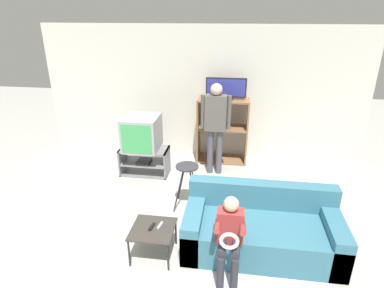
# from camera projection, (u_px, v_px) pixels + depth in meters

# --- Properties ---
(wall_back) EXTENTS (6.40, 0.06, 2.60)m
(wall_back) POSITION_uv_depth(u_px,v_px,m) (201.00, 93.00, 6.39)
(wall_back) COLOR silver
(wall_back) RESTS_ON ground_plane
(tv_stand) EXTENTS (0.88, 0.45, 0.50)m
(tv_stand) POSITION_uv_depth(u_px,v_px,m) (145.00, 161.00, 5.93)
(tv_stand) COLOR slate
(tv_stand) RESTS_ON ground_plane
(television_main) EXTENTS (0.61, 0.66, 0.60)m
(television_main) POSITION_uv_depth(u_px,v_px,m) (142.00, 133.00, 5.74)
(television_main) COLOR #9E9EA3
(television_main) RESTS_ON tv_stand
(media_shelf) EXTENTS (0.98, 0.47, 1.28)m
(media_shelf) POSITION_uv_depth(u_px,v_px,m) (222.00, 130.00, 6.31)
(media_shelf) COLOR #8E6642
(media_shelf) RESTS_ON ground_plane
(television_flat) EXTENTS (0.76, 0.20, 0.41)m
(television_flat) POSITION_uv_depth(u_px,v_px,m) (226.00, 89.00, 5.97)
(television_flat) COLOR black
(television_flat) RESTS_ON media_shelf
(folding_stool) EXTENTS (0.38, 0.39, 0.70)m
(folding_stool) POSITION_uv_depth(u_px,v_px,m) (187.00, 174.00, 4.80)
(folding_stool) COLOR black
(folding_stool) RESTS_ON ground_plane
(snack_table) EXTENTS (0.52, 0.52, 0.39)m
(snack_table) POSITION_uv_depth(u_px,v_px,m) (153.00, 231.00, 3.88)
(snack_table) COLOR #38332D
(snack_table) RESTS_ON ground_plane
(remote_control_black) EXTENTS (0.06, 0.15, 0.02)m
(remote_control_black) POSITION_uv_depth(u_px,v_px,m) (152.00, 227.00, 3.88)
(remote_control_black) COLOR black
(remote_control_black) RESTS_ON snack_table
(remote_control_white) EXTENTS (0.06, 0.15, 0.02)m
(remote_control_white) POSITION_uv_depth(u_px,v_px,m) (160.00, 225.00, 3.90)
(remote_control_white) COLOR gray
(remote_control_white) RESTS_ON snack_table
(couch) EXTENTS (1.91, 0.92, 0.77)m
(couch) POSITION_uv_depth(u_px,v_px,m) (261.00, 230.00, 4.05)
(couch) COLOR teal
(couch) RESTS_ON ground_plane
(person_standing_adult) EXTENTS (0.53, 0.20, 1.69)m
(person_standing_adult) POSITION_uv_depth(u_px,v_px,m) (216.00, 120.00, 5.66)
(person_standing_adult) COLOR #4C4C56
(person_standing_adult) RESTS_ON ground_plane
(person_seated_child) EXTENTS (0.33, 0.43, 0.98)m
(person_seated_child) POSITION_uv_depth(u_px,v_px,m) (230.00, 233.00, 3.50)
(person_seated_child) COLOR #2D2D38
(person_seated_child) RESTS_ON ground_plane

